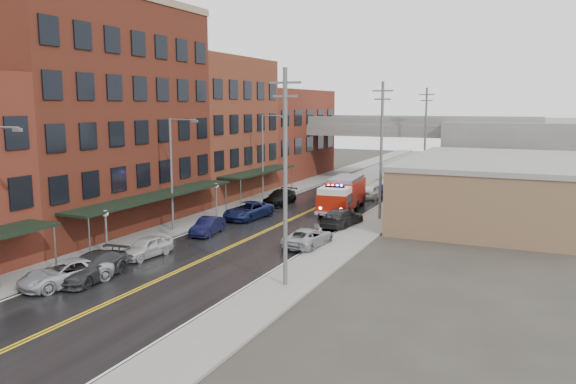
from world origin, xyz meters
The scene contains 31 objects.
road centered at (0.00, 30.00, 0.01)m, with size 11.00×160.00×0.02m, color black.
sidewalk_left centered at (-7.30, 30.00, 0.07)m, with size 3.00×160.00×0.15m, color slate.
sidewalk_right centered at (7.30, 30.00, 0.07)m, with size 3.00×160.00×0.15m, color slate.
curb_left centered at (-5.65, 30.00, 0.07)m, with size 0.30×160.00×0.15m, color gray.
curb_right centered at (5.65, 30.00, 0.07)m, with size 0.30×160.00×0.15m, color gray.
brick_building_b centered at (-13.30, 23.00, 9.00)m, with size 9.00×20.00×18.00m, color #4C1D14.
brick_building_c centered at (-13.30, 40.50, 7.50)m, with size 9.00×15.00×15.00m, color brown.
brick_building_far centered at (-13.30, 58.00, 6.00)m, with size 9.00×20.00×12.00m, color #5E2018.
tan_building centered at (16.00, 40.00, 2.50)m, with size 14.00×22.00×5.00m, color brown.
right_far_block centered at (18.00, 70.00, 4.00)m, with size 18.00×30.00×8.00m, color slate.
awning_1 centered at (-7.49, 23.00, 2.99)m, with size 2.60×18.00×3.09m.
awning_2 centered at (-7.49, 40.50, 2.99)m, with size 2.60×13.00×3.09m.
globe_lamp_1 centered at (-6.40, 16.00, 2.31)m, with size 0.44×0.44×3.12m.
globe_lamp_2 centered at (-6.40, 30.00, 2.31)m, with size 0.44×0.44×3.12m.
street_lamp_1 centered at (-6.55, 24.00, 5.19)m, with size 2.64×0.22×9.00m.
street_lamp_2 centered at (-6.55, 40.00, 5.19)m, with size 2.64×0.22×9.00m.
utility_pole_0 centered at (7.20, 15.00, 6.31)m, with size 1.80×0.24×12.00m.
utility_pole_1 centered at (7.20, 35.00, 6.31)m, with size 1.80×0.24×12.00m.
utility_pole_2 centered at (7.20, 55.00, 6.31)m, with size 1.80×0.24×12.00m.
overpass centered at (0.00, 62.00, 5.99)m, with size 40.00×10.00×7.50m.
fire_truck centered at (2.91, 37.42, 1.71)m, with size 4.10×8.87×3.16m.
parked_car_left_2 centered at (-4.17, 10.20, 0.71)m, with size 2.35×5.11×1.42m, color #AAACB3.
parked_car_left_3 centered at (-3.60, 11.64, 0.75)m, with size 2.11×5.19×1.51m, color #2B2C2E.
parked_car_left_4 centered at (-3.79, 16.80, 0.69)m, with size 1.63×4.06×1.38m, color #B2B2B2.
parked_car_left_5 centered at (-3.60, 24.11, 0.67)m, with size 1.41×4.05×1.33m, color black.
parked_car_left_6 centered at (-3.60, 30.76, 0.75)m, with size 2.50×5.41×1.50m, color #121C46.
parked_car_left_7 centered at (-4.06, 38.41, 0.75)m, with size 2.09×5.14×1.49m, color black.
parked_car_right_0 centered at (4.99, 23.80, 0.68)m, with size 2.27×4.92×1.37m, color #95989D.
parked_car_right_1 centered at (5.00, 31.16, 0.76)m, with size 2.12×5.23×1.52m, color black.
parked_car_right_2 centered at (3.60, 46.07, 0.81)m, with size 1.90×4.73×1.61m, color white.
parked_car_right_3 centered at (4.55, 47.80, 0.69)m, with size 1.47×4.22×1.39m, color black.
Camera 1 is at (19.66, -12.35, 10.07)m, focal length 35.00 mm.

